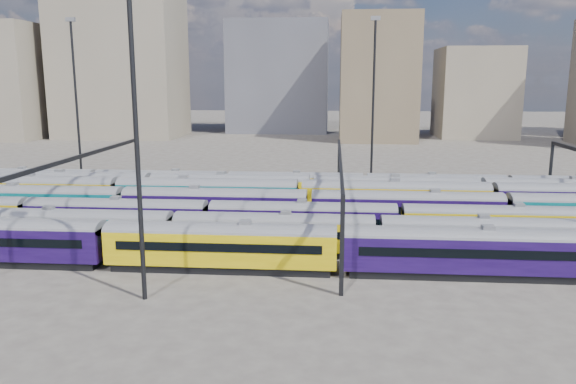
# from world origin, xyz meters

# --- Properties ---
(ground) EXTENTS (500.00, 500.00, 0.00)m
(ground) POSITION_xyz_m (0.00, 0.00, 0.00)
(ground) COLOR #3F3935
(ground) RESTS_ON ground
(rake_0) EXTENTS (144.79, 3.02, 5.09)m
(rake_0) POSITION_xyz_m (20.32, -15.00, 2.67)
(rake_0) COLOR black
(rake_0) RESTS_ON ground
(rake_1) EXTENTS (97.49, 2.86, 4.80)m
(rake_1) POSITION_xyz_m (3.68, -10.00, 2.52)
(rake_1) COLOR black
(rake_1) RESTS_ON ground
(rake_2) EXTENTS (98.71, 2.89, 4.86)m
(rake_2) POSITION_xyz_m (6.15, -5.00, 2.55)
(rake_2) COLOR black
(rake_2) RESTS_ON ground
(rake_3) EXTENTS (128.21, 3.13, 5.27)m
(rake_3) POSITION_xyz_m (6.61, 0.00, 2.77)
(rake_3) COLOR black
(rake_3) RESTS_ON ground
(rake_4) EXTENTS (135.59, 3.30, 5.58)m
(rake_4) POSITION_xyz_m (-17.47, 5.00, 2.93)
(rake_4) COLOR black
(rake_4) RESTS_ON ground
(rake_5) EXTENTS (127.85, 3.12, 5.25)m
(rake_5) POSITION_xyz_m (6.47, 10.00, 2.76)
(rake_5) COLOR black
(rake_5) RESTS_ON ground
(rake_6) EXTENTS (133.44, 2.79, 4.68)m
(rake_6) POSITION_xyz_m (4.00, 15.00, 2.46)
(rake_6) COLOR black
(rake_6) RESTS_ON ground
(gantry_1) EXTENTS (0.35, 40.35, 8.03)m
(gantry_1) POSITION_xyz_m (-20.00, 0.00, 6.79)
(gantry_1) COLOR black
(gantry_1) RESTS_ON ground
(gantry_2) EXTENTS (0.35, 40.35, 8.03)m
(gantry_2) POSITION_xyz_m (10.00, 0.00, 6.79)
(gantry_2) COLOR black
(gantry_2) RESTS_ON ground
(mast_1) EXTENTS (1.40, 0.50, 25.60)m
(mast_1) POSITION_xyz_m (-30.00, 22.00, 13.97)
(mast_1) COLOR black
(mast_1) RESTS_ON ground
(mast_2) EXTENTS (1.40, 0.50, 25.60)m
(mast_2) POSITION_xyz_m (-5.00, -22.00, 13.97)
(mast_2) COLOR black
(mast_2) RESTS_ON ground
(mast_3) EXTENTS (1.40, 0.50, 25.60)m
(mast_3) POSITION_xyz_m (15.00, 24.00, 13.97)
(mast_3) COLOR black
(mast_3) RESTS_ON ground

